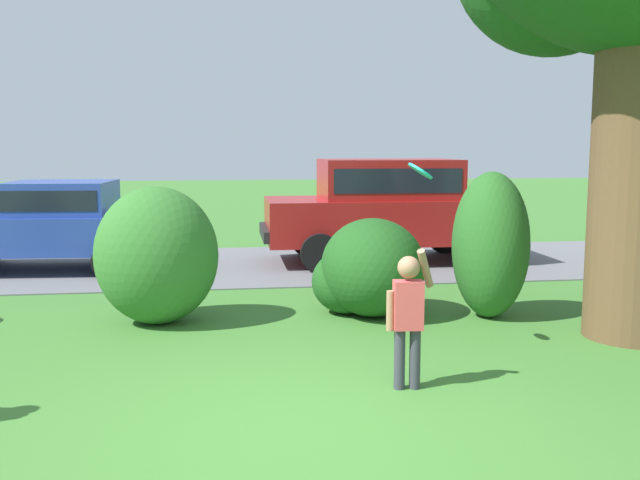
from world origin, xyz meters
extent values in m
plane|color=#3D752D|center=(0.00, 0.00, 0.00)|extent=(80.00, 80.00, 0.00)
cube|color=slate|center=(0.00, 7.76, 0.01)|extent=(28.00, 4.40, 0.02)
ellipsoid|color=#33702B|center=(-1.39, 3.62, 0.84)|extent=(1.50, 1.31, 1.69)
ellipsoid|color=#1E511C|center=(1.31, 3.67, 0.63)|extent=(1.32, 1.49, 1.26)
ellipsoid|color=#1E511C|center=(1.01, 3.83, 0.42)|extent=(0.93, 0.93, 0.84)
ellipsoid|color=#286023|center=(2.76, 3.38, 0.93)|extent=(0.95, 1.08, 1.85)
cube|color=#28429E|center=(-3.64, 7.67, 0.68)|extent=(4.29, 2.06, 0.64)
cube|color=#28429E|center=(-3.33, 7.65, 1.28)|extent=(1.76, 1.71, 0.56)
cube|color=black|center=(-3.33, 7.65, 1.28)|extent=(1.63, 1.72, 0.34)
cylinder|color=black|center=(-2.39, 6.66, 0.30)|extent=(0.61, 0.25, 0.60)
cylinder|color=black|center=(-2.29, 8.54, 0.30)|extent=(0.61, 0.25, 0.60)
cube|color=black|center=(-1.51, 7.55, 0.52)|extent=(0.21, 1.75, 0.20)
cube|color=maroon|center=(2.47, 7.77, 0.80)|extent=(4.52, 1.88, 0.80)
cube|color=maroon|center=(2.47, 7.77, 1.56)|extent=(2.49, 1.64, 0.72)
cube|color=black|center=(2.47, 7.77, 1.56)|extent=(2.29, 1.66, 0.43)
cylinder|color=black|center=(1.06, 6.85, 0.34)|extent=(0.68, 0.23, 0.68)
cylinder|color=black|center=(1.08, 8.73, 0.34)|extent=(0.68, 0.23, 0.68)
cylinder|color=black|center=(3.85, 6.82, 0.34)|extent=(0.68, 0.23, 0.68)
cylinder|color=black|center=(3.87, 8.70, 0.34)|extent=(0.68, 0.23, 0.68)
cube|color=black|center=(0.18, 7.79, 0.60)|extent=(0.14, 1.75, 0.20)
cube|color=black|center=(4.76, 7.75, 0.60)|extent=(0.14, 1.75, 0.20)
cylinder|color=#383842|center=(0.96, 0.87, 0.28)|extent=(0.10, 0.10, 0.55)
cylinder|color=#383842|center=(1.10, 0.86, 0.28)|extent=(0.10, 0.10, 0.55)
cube|color=#DB4C4C|center=(1.03, 0.87, 0.77)|extent=(0.27, 0.18, 0.44)
sphere|color=#A37556|center=(1.03, 0.87, 1.11)|extent=(0.20, 0.20, 0.20)
cylinder|color=#A37556|center=(1.20, 0.90, 1.09)|extent=(0.21, 0.23, 0.39)
cylinder|color=#A37556|center=(0.87, 0.88, 0.72)|extent=(0.07, 0.07, 0.36)
cylinder|color=#1EB7B2|center=(1.40, 1.83, 1.92)|extent=(0.25, 0.28, 0.18)
cylinder|color=yellow|center=(1.40, 1.83, 1.92)|extent=(0.15, 0.15, 0.11)
camera|label=1|loc=(-0.59, -5.22, 2.18)|focal=40.37mm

